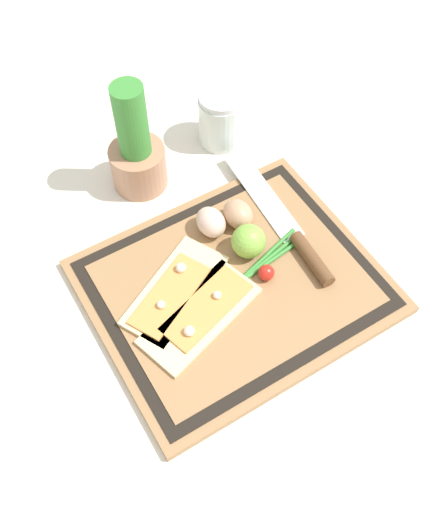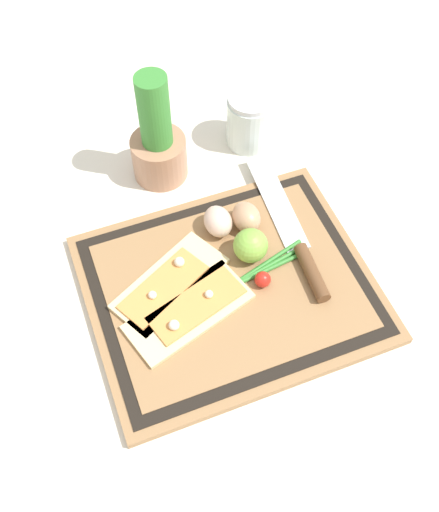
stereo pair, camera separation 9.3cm
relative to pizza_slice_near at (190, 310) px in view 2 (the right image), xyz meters
The scene contains 12 objects.
ground_plane 0.08m from the pizza_slice_near, 17.53° to the left, with size 6.00×6.00×0.00m, color silver.
cutting_board 0.08m from the pizza_slice_near, 17.53° to the left, with size 0.43×0.36×0.02m.
pizza_slice_near is the anchor object (origin of this frame).
pizza_slice_far 0.06m from the pizza_slice_near, 105.63° to the left, with size 0.20×0.16×0.02m.
knife 0.21m from the pizza_slice_near, 13.20° to the left, with size 0.05×0.32×0.02m.
egg_brown 0.18m from the pizza_slice_near, 40.74° to the left, with size 0.04×0.06×0.04m, color tan.
egg_pink 0.16m from the pizza_slice_near, 54.05° to the left, with size 0.04×0.06×0.04m, color beige.
lime 0.14m from the pizza_slice_near, 27.09° to the left, with size 0.05×0.05×0.05m, color #7FB742.
cherry_tomato_red 0.12m from the pizza_slice_near, ahead, with size 0.03×0.03×0.03m, color red.
scallion_bunch 0.07m from the pizza_slice_near, 14.01° to the left, with size 0.29×0.09×0.01m.
herb_pot 0.31m from the pizza_slice_near, 80.73° to the left, with size 0.10×0.10×0.21m.
sauce_jar 0.39m from the pizza_slice_near, 54.30° to the left, with size 0.08×0.08×0.10m.
Camera 2 is at (-0.19, -0.44, 0.80)m, focal length 42.00 mm.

